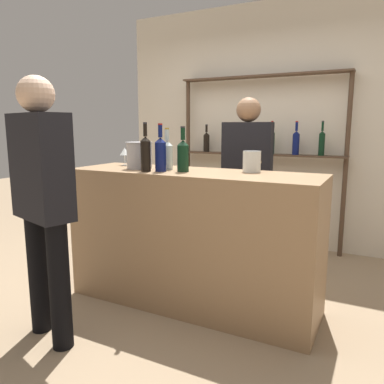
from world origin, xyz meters
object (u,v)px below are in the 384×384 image
Objects in this scene: counter_bottle_1 at (183,155)px; counter_bottle_3 at (146,153)px; counter_bottle_2 at (161,153)px; wine_glass at (125,152)px; ice_bucket at (139,155)px; cork_jar at (252,162)px; counter_bottle_0 at (167,154)px; server_behind_counter at (247,174)px; customer_left at (42,192)px.

counter_bottle_1 is 0.92× the size of counter_bottle_3.
counter_bottle_2 reaches higher than wine_glass.
wine_glass is 0.72× the size of ice_bucket.
counter_bottle_0 is at bearing -167.10° from cork_jar.
server_behind_counter is (0.42, 0.72, -0.22)m from counter_bottle_0.
counter_bottle_3 is at bearing -154.07° from counter_bottle_1.
customer_left reaches higher than cork_jar.
cork_jar reaches higher than wine_glass.
counter_bottle_3 is at bearing -111.53° from counter_bottle_0.
customer_left is at bearing -99.12° from ice_bucket.
counter_bottle_1 is 0.70m from wine_glass.
counter_bottle_0 is 0.86m from server_behind_counter.
counter_bottle_1 is at bearing -14.58° from wine_glass.
counter_bottle_1 is at bearing -2.57° from ice_bucket.
counter_bottle_3 is 2.34× the size of cork_jar.
server_behind_counter is at bearing -9.53° from customer_left.
counter_bottle_1 is at bearing -24.26° from server_behind_counter.
ice_bucket is 0.90m from cork_jar.
customer_left is (-0.14, -0.86, -0.18)m from ice_bucket.
counter_bottle_0 is 0.67m from cork_jar.
cork_jar is (0.72, 0.34, -0.06)m from counter_bottle_3.
server_behind_counter reaches higher than cork_jar.
server_behind_counter is (0.24, 0.79, -0.22)m from counter_bottle_1.
counter_bottle_1 is 0.94× the size of counter_bottle_2.
counter_bottle_0 is 0.51m from wine_glass.
counter_bottle_0 reaches higher than wine_glass.
customer_left is (0.13, -1.02, -0.19)m from wine_glass.
customer_left reaches higher than wine_glass.
ice_bucket is 1.03m from server_behind_counter.
counter_bottle_2 is 0.97m from server_behind_counter.
counter_bottle_1 is 0.20× the size of customer_left.
customer_left is at bearing -112.42° from counter_bottle_3.
counter_bottle_0 reaches higher than cork_jar.
customer_left reaches higher than counter_bottle_0.
customer_left is at bearing -82.84° from wine_glass.
cork_jar is at bearing 24.64° from counter_bottle_2.
wine_glass is at bearing 23.48° from customer_left.
ice_bucket is at bearing -168.37° from counter_bottle_0.
wine_glass is at bearing 154.74° from counter_bottle_2.
wine_glass is 1.04m from customer_left.
counter_bottle_0 is at bearing 11.63° from ice_bucket.
server_behind_counter is at bearing 73.09° from counter_bottle_1.
cork_jar is at bearing 12.90° from counter_bottle_0.
counter_bottle_3 is at bearing -6.10° from customer_left.
counter_bottle_3 is (-0.10, -0.05, 0.00)m from counter_bottle_2.
counter_bottle_0 reaches higher than ice_bucket.
counter_bottle_2 is 0.98× the size of counter_bottle_3.
server_behind_counter reaches higher than counter_bottle_2.
server_behind_counter reaches higher than counter_bottle_1.
counter_bottle_2 is at bearing -31.97° from server_behind_counter.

